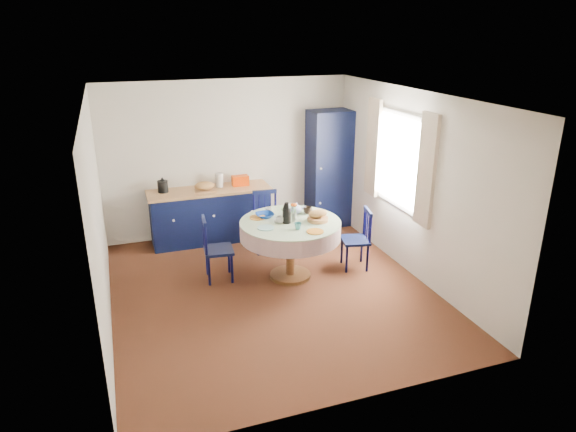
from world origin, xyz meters
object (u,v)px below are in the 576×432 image
chair_right (358,239)px  mug_d (268,210)px  cobalt_bowl (265,215)px  chair_left (216,249)px  chair_far (267,221)px  pantry_cabinet (329,169)px  mug_c (308,210)px  kitchen_counter (210,214)px  mug_b (298,226)px  mug_a (280,220)px  dining_table (291,230)px

chair_right → mug_d: mug_d is taller
chair_right → cobalt_bowl: 1.37m
chair_left → cobalt_bowl: bearing=-85.4°
chair_right → mug_d: (-1.18, 0.42, 0.42)m
chair_far → chair_right: 1.45m
pantry_cabinet → mug_d: (-1.48, -1.29, -0.13)m
mug_c → chair_far: bearing=114.4°
mug_d → chair_far: bearing=75.7°
kitchen_counter → mug_c: bearing=-52.7°
chair_far → mug_b: bearing=-82.0°
kitchen_counter → chair_far: 0.98m
chair_left → chair_far: bearing=-46.4°
chair_right → mug_a: bearing=-78.6°
mug_d → mug_a: bearing=-84.9°
chair_right → mug_a: size_ratio=7.73×
chair_left → mug_d: bearing=-74.7°
dining_table → mug_a: dining_table is taller
pantry_cabinet → mug_a: bearing=-131.5°
mug_c → mug_d: 0.55m
mug_a → mug_b: (0.14, -0.29, -0.00)m
mug_a → dining_table: bearing=1.1°
mug_b → chair_right: bearing=15.2°
kitchen_counter → chair_right: kitchen_counter is taller
dining_table → mug_d: size_ratio=15.18×
pantry_cabinet → kitchen_counter: bearing=179.9°
mug_c → cobalt_bowl: bearing=175.5°
dining_table → mug_c: (0.32, 0.21, 0.17)m
chair_left → mug_d: 0.89m
dining_table → chair_far: dining_table is taller
dining_table → cobalt_bowl: size_ratio=5.49×
chair_right → mug_a: (-1.15, 0.02, 0.42)m
cobalt_bowl → kitchen_counter: bearing=109.2°
pantry_cabinet → chair_left: 2.73m
kitchen_counter → pantry_cabinet: (2.06, 0.04, 0.54)m
chair_left → cobalt_bowl: (0.69, -0.01, 0.40)m
dining_table → cobalt_bowl: (-0.28, 0.26, 0.16)m
pantry_cabinet → mug_a: (-1.44, -1.70, -0.12)m
chair_far → mug_a: (-0.12, -1.01, 0.40)m
kitchen_counter → chair_far: size_ratio=2.08×
mug_c → mug_d: bearing=159.3°
dining_table → chair_left: dining_table is taller
mug_a → mug_d: bearing=95.1°
kitchen_counter → mug_b: bearing=-68.5°
mug_c → chair_left: bearing=177.3°
pantry_cabinet → chair_right: 1.83m
chair_left → mug_a: mug_a is taller
mug_d → chair_left: bearing=-170.4°
dining_table → mug_c: bearing=33.1°
dining_table → cobalt_bowl: dining_table is taller
chair_far → chair_right: (1.03, -1.02, -0.03)m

